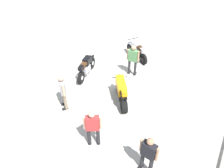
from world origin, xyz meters
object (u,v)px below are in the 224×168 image
motorcycle_orange_sportbike (121,90)px  person_in_black_shirt (148,154)px  person_in_red_shirt (93,127)px  person_in_green_shirt (133,58)px  motorcycle_black_cruiser (86,67)px  motorcycle_silver_cruiser (137,51)px  person_in_gray_shirt (63,90)px

motorcycle_orange_sportbike → person_in_black_shirt: 3.42m
person_in_red_shirt → person_in_green_shirt: size_ratio=0.96×
motorcycle_black_cruiser → person_in_red_shirt: (3.28, 2.91, 0.40)m
motorcycle_orange_sportbike → person_in_green_shirt: size_ratio=0.94×
motorcycle_silver_cruiser → person_in_black_shirt: bearing=150.3°
motorcycle_orange_sportbike → motorcycle_silver_cruiser: bearing=-23.9°
motorcycle_black_cruiser → person_in_black_shirt: size_ratio=1.29×
motorcycle_black_cruiser → person_in_green_shirt: bearing=-70.6°
person_in_green_shirt → person_in_gray_shirt: person_in_green_shirt is taller
motorcycle_silver_cruiser → person_in_gray_shirt: bearing=113.4°
person_in_gray_shirt → motorcycle_orange_sportbike: bearing=169.4°
motorcycle_orange_sportbike → person_in_green_shirt: person_in_green_shirt is taller
person_in_black_shirt → person_in_green_shirt: (-4.57, -2.95, 0.08)m
motorcycle_silver_cruiser → motorcycle_black_cruiser: (2.98, -1.41, 0.00)m
person_in_black_shirt → person_in_gray_shirt: (-0.80, -4.20, 0.04)m
person_in_black_shirt → person_in_gray_shirt: size_ratio=0.96×
motorcycle_black_cruiser → person_in_green_shirt: (-1.37, 1.97, 0.45)m
person_in_green_shirt → motorcycle_orange_sportbike: bearing=-172.3°
person_in_black_shirt → person_in_green_shirt: 5.44m
motorcycle_black_cruiser → person_in_black_shirt: 5.88m
motorcycle_orange_sportbike → person_in_black_shirt: size_ratio=1.01×
motorcycle_black_cruiser → person_in_black_shirt: bearing=-138.4°
person_in_gray_shirt → motorcycle_silver_cruiser: bearing=-149.9°
person_in_red_shirt → person_in_gray_shirt: size_ratio=0.99×
motorcycle_silver_cruiser → person_in_black_shirt: size_ratio=1.17×
motorcycle_orange_sportbike → motorcycle_black_cruiser: size_ratio=0.78×
person_in_red_shirt → person_in_black_shirt: (-0.08, 2.01, -0.03)m
person_in_green_shirt → motorcycle_black_cruiser: bearing=117.2°
motorcycle_orange_sportbike → person_in_red_shirt: bearing=147.3°
motorcycle_orange_sportbike → person_in_red_shirt: 2.57m
person_in_red_shirt → person_in_black_shirt: bearing=-121.4°
motorcycle_black_cruiser → person_in_gray_shirt: bearing=-178.7°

